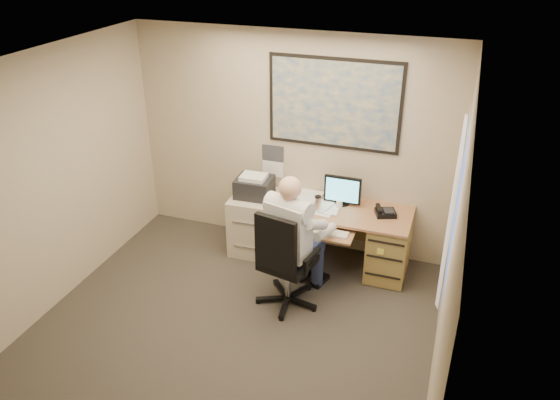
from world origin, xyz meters
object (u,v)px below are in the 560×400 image
(filing_cabinet, at_px, (255,217))
(office_chair, at_px, (287,278))
(person, at_px, (289,242))
(desk, at_px, (369,236))

(filing_cabinet, height_order, office_chair, office_chair)
(person, bearing_deg, filing_cabinet, 145.69)
(filing_cabinet, relative_size, office_chair, 0.88)
(person, bearing_deg, office_chair, -66.68)
(desk, height_order, office_chair, office_chair)
(filing_cabinet, height_order, person, person)
(desk, bearing_deg, office_chair, -124.78)
(desk, xyz_separation_m, office_chair, (-0.69, -0.99, -0.10))
(desk, xyz_separation_m, filing_cabinet, (-1.44, -0.02, 0.00))
(desk, height_order, filing_cabinet, desk)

